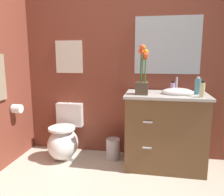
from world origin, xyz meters
name	(u,v)px	position (x,y,z in m)	size (l,w,h in m)	color
wall_back	(139,62)	(0.20, 1.56, 1.25)	(4.11, 0.05, 2.50)	brown
toilet	(64,139)	(-0.73, 1.26, 0.24)	(0.38, 0.59, 0.69)	white
vanity_cabinet	(165,130)	(0.55, 1.23, 0.46)	(0.94, 0.56, 1.07)	brown
flower_vase	(142,76)	(0.27, 1.13, 1.11)	(0.14, 0.14, 0.55)	#4C3D2D
soap_bottle	(198,86)	(0.89, 1.27, 0.99)	(0.07, 0.07, 0.20)	teal
lotion_bottle	(202,90)	(0.90, 1.06, 0.97)	(0.05, 0.05, 0.18)	beige
hand_wash_bottle	(172,88)	(0.62, 1.28, 0.96)	(0.05, 0.05, 0.15)	#B28CBF
trash_bin	(113,149)	(-0.09, 1.31, 0.14)	(0.18, 0.18, 0.27)	#B7B7BC
wall_poster	(69,57)	(-0.73, 1.53, 1.31)	(0.37, 0.01, 0.43)	silver
wall_mirror	(167,45)	(0.55, 1.53, 1.45)	(0.80, 0.01, 0.70)	#B2BCC6
toilet_paper_roll	(17,109)	(-1.25, 1.06, 0.68)	(0.11, 0.11, 0.11)	white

